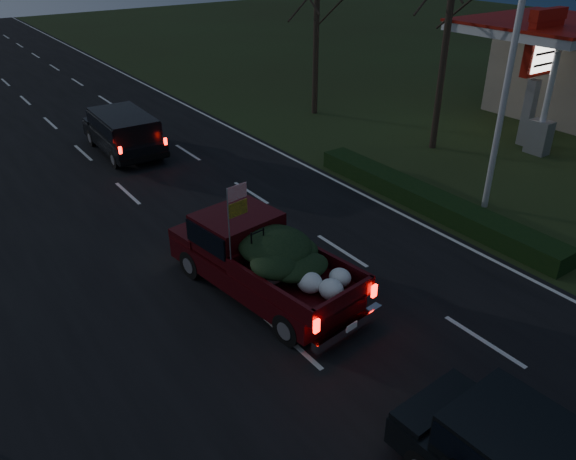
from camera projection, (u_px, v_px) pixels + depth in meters
ground at (292, 343)px, 12.76m from camera, size 120.00×120.00×0.00m
road_asphalt at (292, 343)px, 12.76m from camera, size 14.00×120.00×0.02m
hedge_row at (429, 200)px, 18.75m from camera, size 1.00×10.00×0.60m
light_pole at (515, 38)px, 16.44m from camera, size 0.50×0.90×9.16m
gas_price_pylon at (540, 56)px, 22.72m from camera, size 2.00×0.41×5.57m
gas_canopy at (549, 33)px, 24.18m from camera, size 7.10×6.10×4.88m
bare_tree_far at (317, 3)px, 26.19m from camera, size 3.60×3.60×7.00m
pickup_truck at (262, 256)px, 14.09m from camera, size 2.78×5.67×2.86m
lead_suv at (123, 129)px, 23.04m from camera, size 2.16×4.86×1.38m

